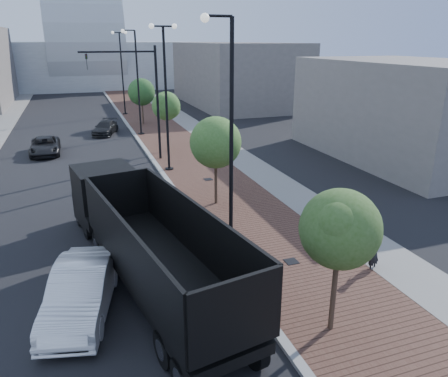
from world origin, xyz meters
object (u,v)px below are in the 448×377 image
object	(u,v)px
dark_car_mid	(45,146)
pedestrian	(373,251)
white_sedan	(81,290)
dump_truck	(128,226)

from	to	relation	value
dark_car_mid	pedestrian	size ratio (longest dim) A/B	2.84
white_sedan	dark_car_mid	distance (m)	22.19
dump_truck	pedestrian	distance (m)	9.48
white_sedan	pedestrian	bearing A→B (deg)	8.56
dump_truck	pedestrian	bearing A→B (deg)	-35.55
dump_truck	dark_car_mid	bearing A→B (deg)	91.49
dump_truck	dark_car_mid	xyz separation A→B (m)	(-3.95, 18.96, -0.79)
dump_truck	dark_car_mid	distance (m)	19.38
dark_car_mid	pedestrian	xyz separation A→B (m)	(12.51, -23.00, 0.17)
dark_car_mid	pedestrian	bearing A→B (deg)	-61.48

